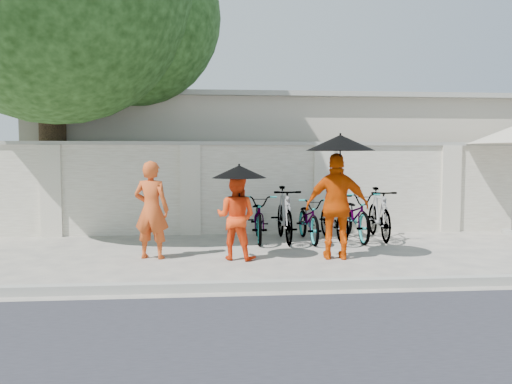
{
  "coord_description": "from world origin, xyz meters",
  "views": [
    {
      "loc": [
        -0.49,
        -8.08,
        1.73
      ],
      "look_at": [
        0.28,
        0.92,
        1.1
      ],
      "focal_mm": 35.0,
      "sensor_mm": 36.0,
      "label": 1
    }
  ],
  "objects": [
    {
      "name": "parasol_right",
      "position": [
        1.62,
        0.1,
        1.97
      ],
      "size": [
        1.15,
        1.15,
        1.08
      ],
      "color": "black",
      "rests_on": "ground"
    },
    {
      "name": "kerb",
      "position": [
        0.0,
        -1.7,
        0.06
      ],
      "size": [
        40.0,
        0.16,
        0.12
      ],
      "primitive_type": "cube",
      "color": "gray",
      "rests_on": "ground"
    },
    {
      "name": "compound_wall",
      "position": [
        1.0,
        3.2,
        1.0
      ],
      "size": [
        20.0,
        0.3,
        2.0
      ],
      "primitive_type": "cube",
      "color": "white",
      "rests_on": "ground"
    },
    {
      "name": "bike_0",
      "position": [
        0.45,
        2.11,
        0.49
      ],
      "size": [
        0.75,
        1.89,
        0.98
      ],
      "primitive_type": "imported",
      "rotation": [
        0.0,
        0.0,
        -0.05
      ],
      "color": "gray",
      "rests_on": "ground"
    },
    {
      "name": "bike_1",
      "position": [
        0.96,
        1.97,
        0.57
      ],
      "size": [
        0.54,
        1.89,
        1.13
      ],
      "primitive_type": "imported",
      "rotation": [
        0.0,
        0.0,
        0.0
      ],
      "color": "gray",
      "rests_on": "ground"
    },
    {
      "name": "bike_4",
      "position": [
        2.48,
        2.08,
        0.51
      ],
      "size": [
        0.67,
        1.93,
        1.01
      ],
      "primitive_type": "imported",
      "rotation": [
        0.0,
        0.0,
        -0.0
      ],
      "color": "gray",
      "rests_on": "ground"
    },
    {
      "name": "ground",
      "position": [
        0.0,
        0.0,
        0.0
      ],
      "size": [
        80.0,
        80.0,
        0.0
      ],
      "primitive_type": "plane",
      "color": "#B5AB98"
    },
    {
      "name": "parasol_center",
      "position": [
        -0.06,
        0.22,
        1.49
      ],
      "size": [
        0.92,
        0.92,
        0.78
      ],
      "color": "black",
      "rests_on": "ground"
    },
    {
      "name": "bike_5",
      "position": [
        2.99,
        2.11,
        0.55
      ],
      "size": [
        0.66,
        1.85,
        1.09
      ],
      "primitive_type": "imported",
      "rotation": [
        0.0,
        0.0,
        -0.08
      ],
      "color": "gray",
      "rests_on": "ground"
    },
    {
      "name": "monk_right",
      "position": [
        1.6,
        0.18,
        0.9
      ],
      "size": [
        1.11,
        0.59,
        1.8
      ],
      "primitive_type": "imported",
      "rotation": [
        0.0,
        0.0,
        3.0
      ],
      "color": "#D74705",
      "rests_on": "ground"
    },
    {
      "name": "bike_2",
      "position": [
        1.46,
        1.97,
        0.46
      ],
      "size": [
        0.65,
        1.75,
        0.91
      ],
      "primitive_type": "imported",
      "rotation": [
        0.0,
        0.0,
        0.03
      ],
      "color": "gray",
      "rests_on": "ground"
    },
    {
      "name": "monk_left",
      "position": [
        -1.55,
        0.49,
        0.84
      ],
      "size": [
        0.69,
        0.54,
        1.67
      ],
      "primitive_type": "imported",
      "rotation": [
        0.0,
        0.0,
        2.88
      ],
      "color": "#CE4D1C",
      "rests_on": "ground"
    },
    {
      "name": "bike_3",
      "position": [
        1.97,
        1.93,
        0.52
      ],
      "size": [
        0.64,
        1.78,
        1.05
      ],
      "primitive_type": "imported",
      "rotation": [
        0.0,
        0.0,
        0.08
      ],
      "color": "gray",
      "rests_on": "ground"
    },
    {
      "name": "building_behind",
      "position": [
        2.0,
        7.0,
        1.6
      ],
      "size": [
        14.0,
        6.0,
        3.2
      ],
      "primitive_type": "cube",
      "color": "#B8AC9B",
      "rests_on": "ground"
    },
    {
      "name": "monk_center",
      "position": [
        -0.11,
        0.3,
        0.72
      ],
      "size": [
        0.86,
        0.77,
        1.44
      ],
      "primitive_type": "imported",
      "rotation": [
        0.0,
        0.0,
        2.75
      ],
      "color": "#F73E10",
      "rests_on": "ground"
    }
  ]
}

